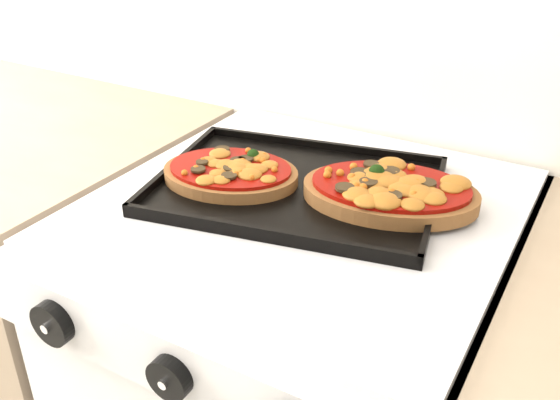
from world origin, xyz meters
The scene contains 6 objects.
control_panel centered at (0.03, 1.39, 0.85)m, with size 0.60×0.02×0.09m, color silver.
knob_left centered at (-0.14, 1.37, 0.85)m, with size 0.06×0.06×0.02m, color black.
knob_center centered at (0.04, 1.37, 0.85)m, with size 0.05×0.05×0.02m, color black.
baking_tray centered at (0.00, 1.73, 0.92)m, with size 0.41×0.30×0.02m, color black.
pizza_left centered at (-0.10, 1.69, 0.94)m, with size 0.21×0.15×0.03m, color brown, non-canonical shape.
pizza_right centered at (0.14, 1.75, 0.94)m, with size 0.25×0.17×0.04m, color brown, non-canonical shape.
Camera 1 is at (0.40, 0.99, 1.35)m, focal length 40.00 mm.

